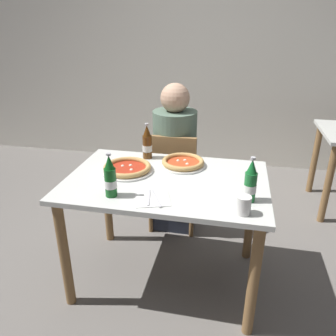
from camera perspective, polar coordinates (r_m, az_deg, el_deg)
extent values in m
plane|color=slate|center=(2.41, -0.26, -18.17)|extent=(8.00, 8.00, 0.00)
cube|color=silver|center=(3.99, 6.69, 19.10)|extent=(7.00, 0.10, 2.60)
cube|color=silver|center=(2.00, -0.29, -2.27)|extent=(1.20, 0.80, 0.03)
cylinder|color=olive|center=(2.10, -17.38, -14.12)|extent=(0.06, 0.06, 0.72)
cylinder|color=olive|center=(1.90, 14.46, -18.47)|extent=(0.06, 0.06, 0.72)
cylinder|color=olive|center=(2.61, -10.42, -5.38)|extent=(0.06, 0.06, 0.72)
cylinder|color=olive|center=(2.45, 14.04, -7.83)|extent=(0.06, 0.06, 0.72)
cube|color=olive|center=(2.74, 1.19, -1.77)|extent=(0.40, 0.40, 0.04)
cube|color=olive|center=(2.49, 0.49, 1.05)|extent=(0.38, 0.04, 0.40)
cylinder|color=olive|center=(2.98, 4.97, -4.57)|extent=(0.04, 0.04, 0.41)
cylinder|color=olive|center=(3.02, -1.45, -3.99)|extent=(0.04, 0.04, 0.41)
cylinder|color=olive|center=(2.68, 4.10, -7.96)|extent=(0.04, 0.04, 0.41)
cylinder|color=olive|center=(2.74, -3.03, -7.23)|extent=(0.04, 0.04, 0.41)
cube|color=#2D3342|center=(2.82, 1.08, -5.70)|extent=(0.32, 0.28, 0.45)
cylinder|color=slate|center=(2.61, 1.16, 3.90)|extent=(0.34, 0.34, 0.55)
sphere|color=tan|center=(2.51, 1.23, 11.95)|extent=(0.22, 0.22, 0.22)
cylinder|color=olive|center=(3.11, 25.81, -2.56)|extent=(0.06, 0.06, 0.72)
cylinder|color=olive|center=(3.63, 23.92, 1.42)|extent=(0.06, 0.06, 0.72)
cylinder|color=white|center=(2.11, -7.00, -0.40)|extent=(0.33, 0.33, 0.01)
cylinder|color=#AD2D19|center=(2.10, -7.01, -0.13)|extent=(0.24, 0.24, 0.01)
torus|color=tan|center=(2.10, -7.03, 0.14)|extent=(0.30, 0.30, 0.03)
sphere|color=silver|center=(2.14, -7.81, 0.27)|extent=(0.02, 0.02, 0.02)
sphere|color=silver|center=(2.07, -6.31, -0.40)|extent=(0.02, 0.02, 0.02)
sphere|color=silver|center=(2.14, -6.45, 0.38)|extent=(0.02, 0.02, 0.02)
cylinder|color=white|center=(2.18, 2.57, 0.57)|extent=(0.30, 0.30, 0.01)
cylinder|color=#CC4723|center=(2.17, 2.58, 0.83)|extent=(0.21, 0.21, 0.01)
torus|color=tan|center=(2.17, 2.58, 1.10)|extent=(0.28, 0.28, 0.03)
sphere|color=silver|center=(2.20, 1.74, 1.18)|extent=(0.02, 0.02, 0.02)
sphere|color=silver|center=(2.15, 3.31, 0.60)|extent=(0.02, 0.02, 0.02)
sphere|color=silver|center=(2.21, 2.92, 1.27)|extent=(0.02, 0.02, 0.02)
cylinder|color=#14591E|center=(1.79, -9.85, -2.45)|extent=(0.06, 0.06, 0.16)
cone|color=#14591E|center=(1.75, -10.12, 1.01)|extent=(0.05, 0.05, 0.07)
cylinder|color=#B7B7BC|center=(1.73, -10.22, 2.34)|extent=(0.03, 0.03, 0.01)
cylinder|color=white|center=(1.80, -9.83, -2.68)|extent=(0.07, 0.07, 0.04)
cylinder|color=#196B2D|center=(1.77, 13.92, -3.20)|extent=(0.06, 0.06, 0.16)
cone|color=#196B2D|center=(1.72, 14.30, 0.29)|extent=(0.05, 0.05, 0.07)
cylinder|color=#B7B7BC|center=(1.71, 14.44, 1.63)|extent=(0.03, 0.03, 0.01)
cylinder|color=white|center=(1.77, 13.89, -3.43)|extent=(0.07, 0.07, 0.04)
cylinder|color=#512D0F|center=(2.28, -3.58, 3.64)|extent=(0.06, 0.06, 0.16)
cone|color=#512D0F|center=(2.24, -3.66, 6.46)|extent=(0.05, 0.05, 0.07)
cylinder|color=#B7B7BC|center=(2.23, -3.69, 7.53)|extent=(0.03, 0.03, 0.01)
cylinder|color=white|center=(2.28, -3.58, 3.45)|extent=(0.07, 0.07, 0.04)
cube|color=white|center=(1.77, -2.71, -5.27)|extent=(0.23, 0.23, 0.00)
cube|color=silver|center=(1.77, -2.08, -5.21)|extent=(0.10, 0.18, 0.00)
cube|color=silver|center=(1.78, -3.34, -5.07)|extent=(0.05, 0.17, 0.00)
cylinder|color=white|center=(1.66, 12.87, -6.26)|extent=(0.07, 0.07, 0.09)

